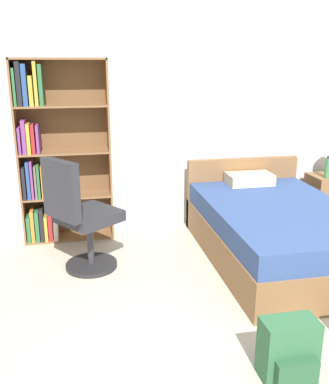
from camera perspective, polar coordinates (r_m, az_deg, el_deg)
name	(u,v)px	position (r m, az deg, el deg)	size (l,w,h in m)	color
wall_back	(196,114)	(4.97, 4.25, 10.37)	(9.00, 0.06, 2.60)	silver
bookshelf	(51,155)	(4.62, -14.85, 4.76)	(0.94, 0.30, 1.90)	brown
bed	(275,230)	(4.35, 14.56, -4.88)	(1.32, 2.06, 0.80)	brown
office_chair	(80,217)	(3.92, -11.18, -3.35)	(0.72, 0.70, 1.08)	#232326
nightstand	(328,198)	(5.52, 20.94, -0.80)	(0.46, 0.41, 0.58)	brown
water_bottle	(328,168)	(5.28, 20.94, 3.06)	(0.07, 0.07, 0.26)	#3F8C4C
backpack_green	(289,351)	(2.86, 16.25, -19.69)	(0.34, 0.25, 0.39)	#2D603D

